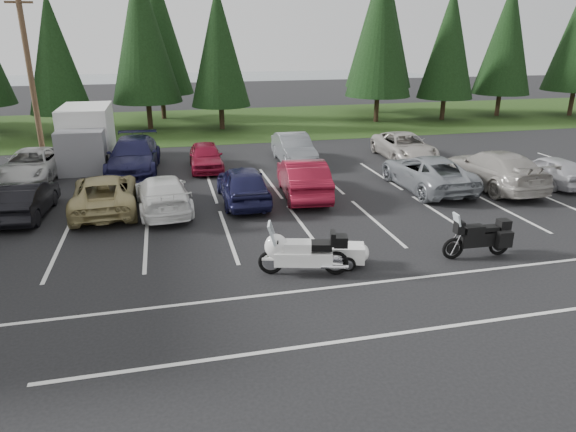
% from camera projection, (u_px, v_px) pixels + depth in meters
% --- Properties ---
extents(ground, '(120.00, 120.00, 0.00)m').
position_uv_depth(ground, '(298.00, 240.00, 17.01)').
color(ground, black).
rests_on(ground, ground).
extents(grass_strip, '(80.00, 16.00, 0.01)m').
position_uv_depth(grass_strip, '(219.00, 124.00, 38.99)').
color(grass_strip, '#1D3711').
rests_on(grass_strip, ground).
extents(lake_water, '(70.00, 50.00, 0.02)m').
position_uv_depth(lake_water, '(223.00, 85.00, 68.27)').
color(lake_water, slate).
rests_on(lake_water, ground).
extents(utility_pole, '(1.60, 0.26, 9.00)m').
position_uv_depth(utility_pole, '(30.00, 73.00, 24.23)').
color(utility_pole, '#473321').
rests_on(utility_pole, ground).
extents(box_truck, '(2.40, 5.60, 2.90)m').
position_uv_depth(box_truck, '(85.00, 137.00, 26.21)').
color(box_truck, silver).
rests_on(box_truck, ground).
extents(stall_markings, '(32.00, 16.00, 0.01)m').
position_uv_depth(stall_markings, '(284.00, 220.00, 18.84)').
color(stall_markings, silver).
rests_on(stall_markings, ground).
extents(conifer_3, '(3.87, 3.87, 9.02)m').
position_uv_depth(conifer_3, '(54.00, 53.00, 32.53)').
color(conifer_3, '#332316').
rests_on(conifer_3, ground).
extents(conifer_4, '(4.80, 4.80, 11.17)m').
position_uv_depth(conifer_4, '(142.00, 32.00, 34.70)').
color(conifer_4, '#332316').
rests_on(conifer_4, ground).
extents(conifer_5, '(4.14, 4.14, 9.63)m').
position_uv_depth(conifer_5, '(219.00, 46.00, 34.91)').
color(conifer_5, '#332316').
rests_on(conifer_5, ground).
extents(conifer_6, '(4.93, 4.93, 11.48)m').
position_uv_depth(conifer_6, '(381.00, 30.00, 37.64)').
color(conifer_6, '#332316').
rests_on(conifer_6, ground).
extents(conifer_7, '(4.27, 4.27, 9.94)m').
position_uv_depth(conifer_7, '(449.00, 43.00, 38.88)').
color(conifer_7, '#332316').
rests_on(conifer_7, ground).
extents(conifer_8, '(4.53, 4.53, 10.56)m').
position_uv_depth(conifer_8, '(507.00, 37.00, 40.70)').
color(conifer_8, '#332316').
rests_on(conifer_8, ground).
extents(conifer_back_b, '(4.97, 4.97, 11.58)m').
position_uv_depth(conifer_back_b, '(157.00, 29.00, 39.05)').
color(conifer_back_b, '#332316').
rests_on(conifer_back_b, ground).
extents(conifer_back_c, '(5.50, 5.50, 12.81)m').
position_uv_depth(conifer_back_c, '(381.00, 20.00, 42.13)').
color(conifer_back_c, '#332316').
rests_on(conifer_back_c, ground).
extents(car_near_1, '(1.67, 4.17, 1.35)m').
position_uv_depth(car_near_1, '(26.00, 199.00, 18.98)').
color(car_near_1, black).
rests_on(car_near_1, ground).
extents(car_near_2, '(2.55, 5.13, 1.40)m').
position_uv_depth(car_near_2, '(104.00, 193.00, 19.61)').
color(car_near_2, tan).
rests_on(car_near_2, ground).
extents(car_near_3, '(2.31, 4.88, 1.37)m').
position_uv_depth(car_near_3, '(163.00, 194.00, 19.60)').
color(car_near_3, white).
rests_on(car_near_3, ground).
extents(car_near_4, '(1.80, 4.46, 1.52)m').
position_uv_depth(car_near_4, '(243.00, 184.00, 20.57)').
color(car_near_4, '#18193E').
rests_on(car_near_4, ground).
extents(car_near_5, '(2.17, 4.98, 1.59)m').
position_uv_depth(car_near_5, '(303.00, 178.00, 21.35)').
color(car_near_5, maroon).
rests_on(car_near_5, ground).
extents(car_near_6, '(2.53, 5.37, 1.49)m').
position_uv_depth(car_near_6, '(427.00, 172.00, 22.40)').
color(car_near_6, gray).
rests_on(car_near_6, ground).
extents(car_near_7, '(2.46, 5.72, 1.64)m').
position_uv_depth(car_near_7, '(493.00, 169.00, 22.61)').
color(car_near_7, '#A7A199').
rests_on(car_near_7, ground).
extents(car_near_8, '(1.67, 3.95, 1.33)m').
position_uv_depth(car_near_8, '(550.00, 170.00, 23.09)').
color(car_near_8, silver).
rests_on(car_near_8, ground).
extents(car_far_0, '(2.71, 5.20, 1.40)m').
position_uv_depth(car_far_0, '(32.00, 165.00, 23.81)').
color(car_far_0, '#B9B9B7').
rests_on(car_far_0, ground).
extents(car_far_1, '(2.64, 5.83, 1.66)m').
position_uv_depth(car_far_1, '(134.00, 156.00, 25.06)').
color(car_far_1, '#19193F').
rests_on(car_far_1, ground).
extents(car_far_2, '(1.68, 3.97, 1.34)m').
position_uv_depth(car_far_2, '(206.00, 156.00, 25.64)').
color(car_far_2, maroon).
rests_on(car_far_2, ground).
extents(car_far_3, '(1.67, 4.60, 1.51)m').
position_uv_depth(car_far_3, '(294.00, 149.00, 26.92)').
color(car_far_3, slate).
rests_on(car_far_3, ground).
extents(car_far_4, '(2.54, 5.12, 1.39)m').
position_uv_depth(car_far_4, '(404.00, 147.00, 27.72)').
color(car_far_4, '#B4ADA5').
rests_on(car_far_4, ground).
extents(touring_motorcycle, '(2.95, 1.56, 1.56)m').
position_uv_depth(touring_motorcycle, '(303.00, 249.00, 14.33)').
color(touring_motorcycle, white).
rests_on(touring_motorcycle, ground).
extents(cargo_trailer, '(1.58, 1.16, 0.65)m').
position_uv_depth(cargo_trailer, '(347.00, 255.00, 15.04)').
color(cargo_trailer, white).
rests_on(cargo_trailer, ground).
extents(adventure_motorcycle, '(2.48, 0.94, 1.49)m').
position_uv_depth(adventure_motorcycle, '(478.00, 234.00, 15.47)').
color(adventure_motorcycle, black).
rests_on(adventure_motorcycle, ground).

